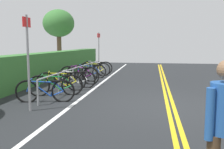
% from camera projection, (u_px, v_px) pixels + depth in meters
% --- Properties ---
extents(ground_plane, '(30.33, 11.71, 0.05)m').
position_uv_depth(ground_plane, '(171.00, 107.00, 6.83)').
color(ground_plane, '#232628').
extents(centre_line_yellow_inner, '(27.30, 0.10, 0.00)m').
position_uv_depth(centre_line_yellow_inner, '(174.00, 107.00, 6.82)').
color(centre_line_yellow_inner, gold).
rests_on(centre_line_yellow_inner, ground_plane).
extents(centre_line_yellow_outer, '(27.30, 0.10, 0.00)m').
position_uv_depth(centre_line_yellow_outer, '(168.00, 106.00, 6.84)').
color(centre_line_yellow_outer, gold).
rests_on(centre_line_yellow_outer, ground_plane).
extents(bike_lane_stripe_white, '(27.30, 0.12, 0.00)m').
position_uv_depth(bike_lane_stripe_white, '(76.00, 103.00, 7.27)').
color(bike_lane_stripe_white, white).
rests_on(bike_lane_stripe_white, ground_plane).
extents(bike_rack, '(7.79, 0.05, 0.74)m').
position_uv_depth(bike_rack, '(79.00, 70.00, 10.65)').
color(bike_rack, '#9EA0A5').
rests_on(bike_rack, ground_plane).
extents(bicycle_0, '(0.54, 1.71, 0.71)m').
position_uv_depth(bicycle_0, '(45.00, 91.00, 7.31)').
color(bicycle_0, black).
rests_on(bicycle_0, ground_plane).
extents(bicycle_1, '(0.67, 1.73, 0.74)m').
position_uv_depth(bicycle_1, '(56.00, 85.00, 8.24)').
color(bicycle_1, black).
rests_on(bicycle_1, ground_plane).
extents(bicycle_2, '(0.70, 1.71, 0.75)m').
position_uv_depth(bicycle_2, '(61.00, 81.00, 9.01)').
color(bicycle_2, black).
rests_on(bicycle_2, ground_plane).
extents(bicycle_3, '(0.46, 1.71, 0.70)m').
position_uv_depth(bicycle_3, '(75.00, 79.00, 9.79)').
color(bicycle_3, black).
rests_on(bicycle_3, ground_plane).
extents(bicycle_4, '(0.47, 1.85, 0.79)m').
position_uv_depth(bicycle_4, '(79.00, 75.00, 10.62)').
color(bicycle_4, black).
rests_on(bicycle_4, ground_plane).
extents(bicycle_5, '(0.66, 1.65, 0.72)m').
position_uv_depth(bicycle_5, '(82.00, 74.00, 11.48)').
color(bicycle_5, black).
rests_on(bicycle_5, ground_plane).
extents(bicycle_6, '(0.54, 1.73, 0.72)m').
position_uv_depth(bicycle_6, '(89.00, 71.00, 12.36)').
color(bicycle_6, black).
rests_on(bicycle_6, ground_plane).
extents(bicycle_7, '(0.46, 1.68, 0.75)m').
position_uv_depth(bicycle_7, '(94.00, 69.00, 13.20)').
color(bicycle_7, black).
rests_on(bicycle_7, ground_plane).
extents(bicycle_8, '(0.46, 1.78, 0.76)m').
position_uv_depth(bicycle_8, '(97.00, 68.00, 14.00)').
color(bicycle_8, black).
rests_on(bicycle_8, ground_plane).
extents(pedestrian, '(0.32, 0.43, 1.56)m').
position_uv_depth(pedestrian, '(224.00, 123.00, 2.64)').
color(pedestrian, '#4C3826').
rests_on(pedestrian, ground_plane).
extents(sign_post_near, '(0.36, 0.06, 2.42)m').
position_uv_depth(sign_post_near, '(28.00, 55.00, 6.20)').
color(sign_post_near, gray).
rests_on(sign_post_near, ground_plane).
extents(sign_post_far, '(0.36, 0.10, 2.36)m').
position_uv_depth(sign_post_far, '(99.00, 49.00, 14.74)').
color(sign_post_far, gray).
rests_on(sign_post_far, ground_plane).
extents(hedge_backdrop, '(16.74, 0.84, 1.28)m').
position_uv_depth(hedge_backdrop, '(49.00, 65.00, 12.44)').
color(hedge_backdrop, '#387533').
rests_on(hedge_backdrop, ground_plane).
extents(tree_mid, '(2.27, 2.27, 4.15)m').
position_uv_depth(tree_mid, '(59.00, 24.00, 18.03)').
color(tree_mid, brown).
rests_on(tree_mid, ground_plane).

